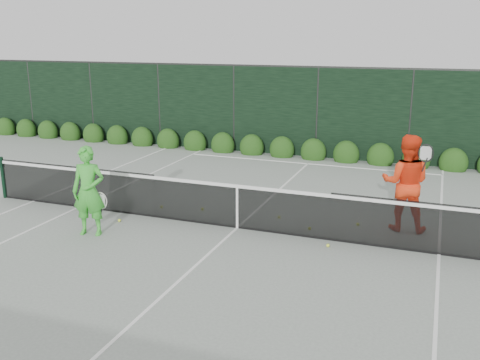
% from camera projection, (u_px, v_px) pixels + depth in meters
% --- Properties ---
extents(ground, '(80.00, 80.00, 0.00)m').
position_uv_depth(ground, '(237.00, 228.00, 11.57)').
color(ground, gray).
rests_on(ground, ground).
extents(tennis_net, '(12.90, 0.10, 1.07)m').
position_uv_depth(tennis_net, '(236.00, 205.00, 11.44)').
color(tennis_net, black).
rests_on(tennis_net, ground).
extents(player_woman, '(0.77, 0.60, 1.88)m').
position_uv_depth(player_woman, '(89.00, 191.00, 10.99)').
color(player_woman, green).
rests_on(player_woman, ground).
extents(player_man, '(1.02, 0.80, 2.07)m').
position_uv_depth(player_man, '(406.00, 183.00, 11.24)').
color(player_man, '#FF3B15').
rests_on(player_man, ground).
extents(court_lines, '(11.03, 23.83, 0.01)m').
position_uv_depth(court_lines, '(237.00, 228.00, 11.57)').
color(court_lines, white).
rests_on(court_lines, ground).
extents(windscreen_fence, '(32.00, 21.07, 3.06)m').
position_uv_depth(windscreen_fence, '(178.00, 195.00, 8.72)').
color(windscreen_fence, black).
rests_on(windscreen_fence, ground).
extents(hedge_row, '(31.66, 0.65, 0.94)m').
position_uv_depth(hedge_row, '(313.00, 152.00, 17.96)').
color(hedge_row, '#13360E').
rests_on(hedge_row, ground).
extents(tennis_balls, '(5.10, 1.70, 0.07)m').
position_uv_depth(tennis_balls, '(248.00, 221.00, 11.92)').
color(tennis_balls, '#E0F235').
rests_on(tennis_balls, ground).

